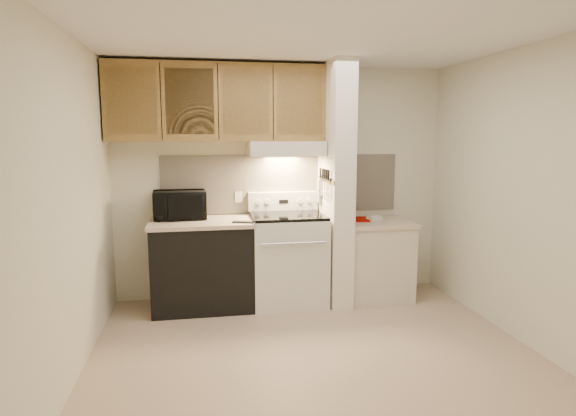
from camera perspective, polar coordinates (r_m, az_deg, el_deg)
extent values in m
plane|color=tan|center=(4.18, 2.88, -16.30)|extent=(3.60, 3.60, 0.00)
plane|color=white|center=(3.86, 3.18, 19.63)|extent=(3.60, 3.60, 0.00)
cube|color=beige|center=(5.29, -0.71, 3.07)|extent=(3.60, 2.50, 0.02)
cube|color=beige|center=(3.84, -24.13, 0.22)|extent=(0.02, 3.00, 2.50)
cube|color=beige|center=(4.59, 25.49, 1.38)|extent=(0.02, 3.00, 2.50)
cube|color=beige|center=(5.28, -0.69, 2.89)|extent=(2.60, 0.02, 0.63)
cube|color=silver|center=(5.09, -0.05, -6.19)|extent=(0.76, 0.65, 0.92)
cube|color=black|center=(4.78, 0.63, -6.68)|extent=(0.50, 0.01, 0.30)
cylinder|color=silver|center=(4.69, 0.72, -4.21)|extent=(0.65, 0.02, 0.02)
cube|color=black|center=(4.99, -0.05, -0.91)|extent=(0.74, 0.64, 0.03)
cube|color=silver|center=(5.25, -0.60, 0.83)|extent=(0.76, 0.08, 0.20)
cube|color=black|center=(5.21, -0.52, 0.77)|extent=(0.10, 0.01, 0.04)
cylinder|color=silver|center=(5.17, -3.58, 0.69)|extent=(0.05, 0.02, 0.05)
cylinder|color=silver|center=(5.18, -2.48, 0.72)|extent=(0.05, 0.02, 0.05)
cylinder|color=silver|center=(5.24, 1.42, 0.82)|extent=(0.05, 0.02, 0.05)
cylinder|color=silver|center=(5.26, 2.49, 0.84)|extent=(0.05, 0.02, 0.05)
cube|color=black|center=(5.03, -10.05, -6.80)|extent=(1.00, 0.63, 0.87)
cube|color=beige|center=(4.93, -10.19, -1.69)|extent=(1.04, 0.67, 0.04)
cube|color=black|center=(4.75, -5.35, -1.66)|extent=(0.22, 0.13, 0.01)
cylinder|color=#295B5D|center=(5.15, -14.11, -0.57)|extent=(0.12, 0.12, 0.11)
cube|color=beige|center=(5.22, -5.87, 1.30)|extent=(0.08, 0.01, 0.12)
imported|color=black|center=(5.05, -12.74, 0.37)|extent=(0.55, 0.39, 0.29)
cube|color=white|center=(5.06, 5.66, 2.78)|extent=(0.22, 0.70, 2.50)
cube|color=olive|center=(5.02, 4.39, 3.33)|extent=(0.01, 0.70, 0.04)
cube|color=black|center=(4.97, 4.47, 3.50)|extent=(0.02, 0.42, 0.04)
cube|color=silver|center=(4.82, 4.84, 2.14)|extent=(0.01, 0.03, 0.16)
cylinder|color=black|center=(4.82, 4.81, 3.93)|extent=(0.02, 0.02, 0.10)
cube|color=silver|center=(4.90, 4.58, 2.13)|extent=(0.01, 0.04, 0.18)
cylinder|color=black|center=(4.89, 4.59, 4.00)|extent=(0.02, 0.02, 0.10)
cube|color=silver|center=(4.97, 4.35, 2.11)|extent=(0.01, 0.04, 0.20)
cylinder|color=black|center=(4.96, 4.37, 4.07)|extent=(0.02, 0.02, 0.10)
cube|color=silver|center=(5.06, 4.08, 2.46)|extent=(0.01, 0.04, 0.16)
cylinder|color=black|center=(5.03, 4.14, 4.14)|extent=(0.02, 0.02, 0.10)
cube|color=silver|center=(5.14, 3.86, 2.44)|extent=(0.01, 0.04, 0.18)
cylinder|color=black|center=(5.13, 3.86, 4.22)|extent=(0.02, 0.02, 0.10)
cube|color=gray|center=(5.20, 3.73, 2.06)|extent=(0.03, 0.10, 0.25)
cube|color=beige|center=(5.35, 10.29, -6.20)|extent=(0.70, 0.60, 0.81)
cube|color=beige|center=(5.26, 10.42, -1.72)|extent=(0.74, 0.64, 0.04)
cube|color=#940A00|center=(5.29, 8.22, -1.33)|extent=(0.28, 0.35, 0.01)
cube|color=white|center=(5.31, 10.18, -1.18)|extent=(0.18, 0.16, 0.04)
cube|color=beige|center=(5.05, -0.30, 7.07)|extent=(0.78, 0.44, 0.15)
cube|color=beige|center=(4.84, 0.13, 6.47)|extent=(0.78, 0.04, 0.06)
cube|color=olive|center=(5.03, -8.35, 12.22)|extent=(2.18, 0.33, 0.77)
cube|color=olive|center=(4.91, -18.08, 11.99)|extent=(0.46, 0.01, 0.63)
cube|color=black|center=(4.88, -14.83, 12.14)|extent=(0.01, 0.01, 0.73)
cube|color=olive|center=(4.87, -11.56, 12.26)|extent=(0.46, 0.01, 0.63)
cube|color=black|center=(4.87, -8.28, 12.34)|extent=(0.01, 0.01, 0.73)
cube|color=olive|center=(4.89, -5.01, 12.38)|extent=(0.46, 0.01, 0.63)
cube|color=black|center=(4.92, -1.77, 12.39)|extent=(0.01, 0.01, 0.73)
cube|color=olive|center=(4.97, 1.41, 12.35)|extent=(0.46, 0.01, 0.63)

